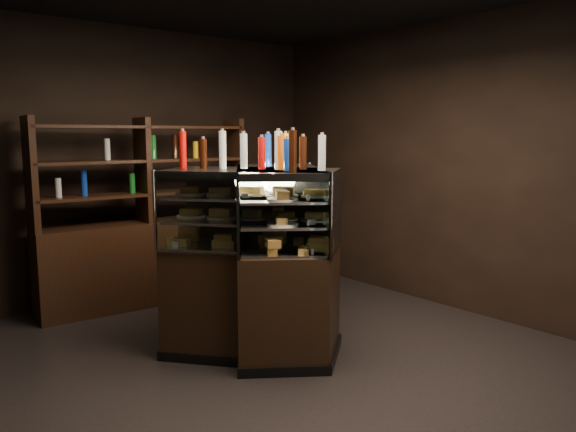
% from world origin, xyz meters
% --- Properties ---
extents(ground, '(5.00, 5.00, 0.00)m').
position_xyz_m(ground, '(0.00, 0.00, 0.00)').
color(ground, black).
rests_on(ground, ground).
extents(room_shell, '(5.02, 5.02, 3.01)m').
position_xyz_m(room_shell, '(0.00, 0.00, 1.94)').
color(room_shell, black).
rests_on(room_shell, ground).
extents(display_case, '(1.72, 1.58, 1.56)m').
position_xyz_m(display_case, '(0.27, 0.19, 0.52)').
color(display_case, black).
rests_on(display_case, ground).
extents(food_display, '(1.22, 1.15, 0.47)m').
position_xyz_m(food_display, '(0.27, 0.19, 1.20)').
color(food_display, gold).
rests_on(food_display, display_case).
extents(bottles_top, '(1.05, 1.01, 0.30)m').
position_xyz_m(bottles_top, '(0.27, 0.20, 1.69)').
color(bottles_top, '#147223').
rests_on(bottles_top, display_case).
extents(potted_conifer, '(0.33, 0.33, 0.71)m').
position_xyz_m(potted_conifer, '(1.89, 1.35, 0.41)').
color(potted_conifer, black).
rests_on(potted_conifer, ground).
extents(back_shelving, '(2.29, 0.58, 2.00)m').
position_xyz_m(back_shelving, '(0.05, 2.05, 0.61)').
color(back_shelving, black).
rests_on(back_shelving, ground).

